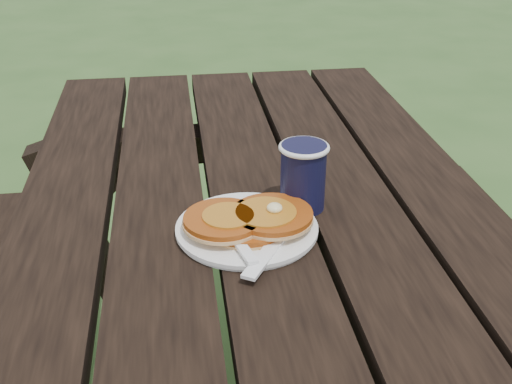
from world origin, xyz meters
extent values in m
cube|color=black|center=(0.00, 0.00, 0.73)|extent=(0.75, 1.80, 0.04)
cylinder|color=white|center=(-0.03, 0.14, 0.76)|extent=(0.26, 0.26, 0.01)
cylinder|color=#A34812|center=(-0.03, 0.13, 0.77)|extent=(0.12, 0.12, 0.01)
cylinder|color=#A34812|center=(-0.06, 0.13, 0.78)|extent=(0.11, 0.11, 0.01)
cylinder|color=#A34812|center=(0.01, 0.13, 0.78)|extent=(0.12, 0.12, 0.01)
cylinder|color=#9A5D16|center=(0.00, 0.13, 0.79)|extent=(0.09, 0.09, 0.00)
ellipsoid|color=#F4E59E|center=(0.01, 0.13, 0.79)|extent=(0.02, 0.02, 0.01)
cube|color=white|center=(0.01, 0.08, 0.76)|extent=(0.11, 0.16, 0.00)
cylinder|color=black|center=(0.07, 0.20, 0.80)|extent=(0.07, 0.07, 0.11)
torus|color=white|center=(0.07, 0.20, 0.85)|extent=(0.08, 0.08, 0.01)
cylinder|color=black|center=(0.07, 0.20, 0.85)|extent=(0.06, 0.06, 0.01)
camera|label=1|loc=(-0.12, -0.66, 1.24)|focal=45.00mm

